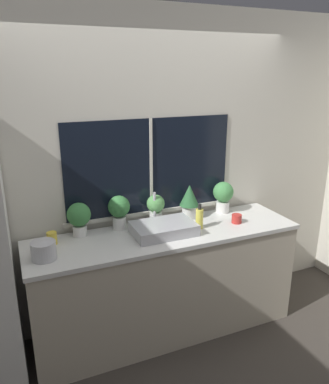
{
  "coord_description": "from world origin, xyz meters",
  "views": [
    {
      "loc": [
        -1.12,
        -2.28,
        2.18
      ],
      "look_at": [
        -0.01,
        0.29,
        1.28
      ],
      "focal_mm": 35.0,
      "sensor_mm": 36.0,
      "label": 1
    }
  ],
  "objects_px": {
    "potted_plant_far_left": "(79,217)",
    "mug_yellow": "(52,238)",
    "mug_red": "(237,219)",
    "potted_plant_far_right": "(223,195)",
    "kettle": "(44,250)",
    "potted_plant_left": "(119,210)",
    "potted_plant_right": "(189,199)",
    "soap_bottle": "(199,218)",
    "sink": "(163,228)",
    "potted_plant_center": "(155,207)"
  },
  "relations": [
    {
      "from": "potted_plant_far_left",
      "to": "mug_yellow",
      "type": "xyz_separation_m",
      "value": [
        -0.23,
        -0.08,
        -0.11
      ]
    },
    {
      "from": "mug_red",
      "to": "potted_plant_far_right",
      "type": "bearing_deg",
      "value": 84.7
    },
    {
      "from": "potted_plant_far_right",
      "to": "mug_yellow",
      "type": "relative_size",
      "value": 3.03
    },
    {
      "from": "potted_plant_far_left",
      "to": "mug_red",
      "type": "height_order",
      "value": "potted_plant_far_left"
    },
    {
      "from": "kettle",
      "to": "potted_plant_left",
      "type": "bearing_deg",
      "value": 25.15
    },
    {
      "from": "potted_plant_left",
      "to": "mug_yellow",
      "type": "distance_m",
      "value": 0.57
    },
    {
      "from": "potted_plant_right",
      "to": "mug_yellow",
      "type": "bearing_deg",
      "value": -176.31
    },
    {
      "from": "potted_plant_right",
      "to": "kettle",
      "type": "relative_size",
      "value": 1.78
    },
    {
      "from": "kettle",
      "to": "soap_bottle",
      "type": "bearing_deg",
      "value": 2.35
    },
    {
      "from": "mug_yellow",
      "to": "sink",
      "type": "bearing_deg",
      "value": -10.26
    },
    {
      "from": "sink",
      "to": "potted_plant_left",
      "type": "distance_m",
      "value": 0.4
    },
    {
      "from": "potted_plant_center",
      "to": "potted_plant_far_right",
      "type": "bearing_deg",
      "value": 0.0
    },
    {
      "from": "mug_red",
      "to": "mug_yellow",
      "type": "xyz_separation_m",
      "value": [
        -1.53,
        0.2,
        0.01
      ]
    },
    {
      "from": "sink",
      "to": "soap_bottle",
      "type": "distance_m",
      "value": 0.32
    },
    {
      "from": "potted_plant_right",
      "to": "soap_bottle",
      "type": "height_order",
      "value": "potted_plant_right"
    },
    {
      "from": "sink",
      "to": "potted_plant_left",
      "type": "bearing_deg",
      "value": 142.11
    },
    {
      "from": "potted_plant_center",
      "to": "mug_yellow",
      "type": "xyz_separation_m",
      "value": [
        -0.88,
        -0.08,
        -0.1
      ]
    },
    {
      "from": "potted_plant_right",
      "to": "mug_red",
      "type": "xyz_separation_m",
      "value": [
        0.32,
        -0.27,
        -0.13
      ]
    },
    {
      "from": "potted_plant_center",
      "to": "mug_red",
      "type": "xyz_separation_m",
      "value": [
        0.65,
        -0.27,
        -0.11
      ]
    },
    {
      "from": "mug_yellow",
      "to": "kettle",
      "type": "distance_m",
      "value": 0.24
    },
    {
      "from": "sink",
      "to": "potted_plant_far_right",
      "type": "height_order",
      "value": "sink"
    },
    {
      "from": "kettle",
      "to": "mug_yellow",
      "type": "bearing_deg",
      "value": 69.54
    },
    {
      "from": "potted_plant_left",
      "to": "mug_red",
      "type": "relative_size",
      "value": 3.37
    },
    {
      "from": "potted_plant_right",
      "to": "potted_plant_far_right",
      "type": "xyz_separation_m",
      "value": [
        0.35,
        0.0,
        -0.0
      ]
    },
    {
      "from": "sink",
      "to": "mug_yellow",
      "type": "xyz_separation_m",
      "value": [
        -0.85,
        0.15,
        0.0
      ]
    },
    {
      "from": "potted_plant_far_left",
      "to": "soap_bottle",
      "type": "xyz_separation_m",
      "value": [
        0.95,
        -0.25,
        -0.07
      ]
    },
    {
      "from": "potted_plant_left",
      "to": "potted_plant_right",
      "type": "xyz_separation_m",
      "value": [
        0.65,
        -0.0,
        0.0
      ]
    },
    {
      "from": "mug_red",
      "to": "soap_bottle",
      "type": "bearing_deg",
      "value": 175.88
    },
    {
      "from": "potted_plant_right",
      "to": "mug_red",
      "type": "relative_size",
      "value": 3.57
    },
    {
      "from": "potted_plant_center",
      "to": "mug_yellow",
      "type": "height_order",
      "value": "potted_plant_center"
    },
    {
      "from": "soap_bottle",
      "to": "potted_plant_far_right",
      "type": "bearing_deg",
      "value": 33.25
    },
    {
      "from": "potted_plant_far_right",
      "to": "mug_red",
      "type": "height_order",
      "value": "potted_plant_far_right"
    },
    {
      "from": "potted_plant_far_left",
      "to": "mug_yellow",
      "type": "relative_size",
      "value": 2.84
    },
    {
      "from": "potted_plant_left",
      "to": "mug_yellow",
      "type": "bearing_deg",
      "value": -172.06
    },
    {
      "from": "sink",
      "to": "mug_yellow",
      "type": "height_order",
      "value": "sink"
    },
    {
      "from": "sink",
      "to": "potted_plant_far_left",
      "type": "relative_size",
      "value": 1.84
    },
    {
      "from": "potted_plant_far_left",
      "to": "potted_plant_center",
      "type": "height_order",
      "value": "potted_plant_far_left"
    },
    {
      "from": "potted_plant_left",
      "to": "soap_bottle",
      "type": "distance_m",
      "value": 0.67
    },
    {
      "from": "potted_plant_right",
      "to": "potted_plant_center",
      "type": "bearing_deg",
      "value": -180.0
    },
    {
      "from": "mug_yellow",
      "to": "soap_bottle",
      "type": "bearing_deg",
      "value": -8.29
    },
    {
      "from": "potted_plant_far_right",
      "to": "kettle",
      "type": "distance_m",
      "value": 1.66
    },
    {
      "from": "potted_plant_far_left",
      "to": "mug_red",
      "type": "distance_m",
      "value": 1.33
    },
    {
      "from": "potted_plant_left",
      "to": "potted_plant_right",
      "type": "height_order",
      "value": "potted_plant_right"
    },
    {
      "from": "potted_plant_far_right",
      "to": "kettle",
      "type": "bearing_deg",
      "value": -169.6
    },
    {
      "from": "sink",
      "to": "potted_plant_far_left",
      "type": "bearing_deg",
      "value": 159.7
    },
    {
      "from": "potted_plant_far_right",
      "to": "soap_bottle",
      "type": "height_order",
      "value": "potted_plant_far_right"
    },
    {
      "from": "potted_plant_center",
      "to": "potted_plant_right",
      "type": "bearing_deg",
      "value": 0.0
    },
    {
      "from": "soap_bottle",
      "to": "mug_red",
      "type": "xyz_separation_m",
      "value": [
        0.35,
        -0.03,
        -0.05
      ]
    },
    {
      "from": "potted_plant_right",
      "to": "mug_yellow",
      "type": "height_order",
      "value": "potted_plant_right"
    },
    {
      "from": "potted_plant_far_left",
      "to": "potted_plant_center",
      "type": "relative_size",
      "value": 1.07
    }
  ]
}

